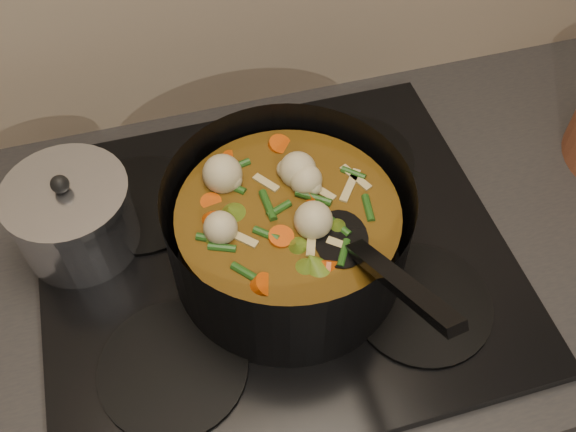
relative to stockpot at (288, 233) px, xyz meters
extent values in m
cube|color=brown|center=(-0.01, 0.02, -0.57)|extent=(2.60, 0.60, 0.86)
cube|color=black|center=(-0.01, 0.02, -0.11)|extent=(2.64, 0.64, 0.05)
cube|color=black|center=(-0.01, 0.02, -0.08)|extent=(0.62, 0.54, 0.02)
cylinder|color=black|center=(-0.17, -0.11, -0.07)|extent=(0.18, 0.18, 0.01)
cylinder|color=black|center=(0.15, -0.11, -0.07)|extent=(0.18, 0.18, 0.01)
cylinder|color=black|center=(-0.17, 0.15, -0.07)|extent=(0.18, 0.18, 0.01)
cylinder|color=black|center=(0.15, 0.15, -0.07)|extent=(0.18, 0.18, 0.01)
cylinder|color=black|center=(0.00, 0.00, 0.00)|extent=(0.31, 0.31, 0.15)
cylinder|color=black|center=(0.00, 0.00, -0.06)|extent=(0.29, 0.29, 0.01)
cylinder|color=brown|center=(0.00, 0.00, -0.01)|extent=(0.27, 0.27, 0.10)
cylinder|color=#DD400A|center=(0.04, 0.00, 0.04)|extent=(0.03, 0.03, 0.03)
cylinder|color=#DD400A|center=(0.04, 0.06, 0.04)|extent=(0.04, 0.04, 0.03)
cylinder|color=#DD400A|center=(-0.04, 0.09, 0.04)|extent=(0.04, 0.04, 0.03)
cylinder|color=#DD400A|center=(-0.06, 0.01, 0.04)|extent=(0.03, 0.04, 0.03)
cylinder|color=#DD400A|center=(-0.06, -0.07, 0.04)|extent=(0.04, 0.04, 0.03)
cylinder|color=#DD400A|center=(0.01, -0.04, 0.04)|extent=(0.04, 0.04, 0.03)
cylinder|color=#DD400A|center=(0.07, -0.02, 0.04)|extent=(0.04, 0.04, 0.03)
cylinder|color=#DD400A|center=(0.08, 0.07, 0.04)|extent=(0.04, 0.03, 0.03)
cylinder|color=#DD400A|center=(-0.01, 0.06, 0.04)|extent=(0.04, 0.04, 0.03)
cylinder|color=#DD400A|center=(-0.08, 0.04, 0.04)|extent=(0.04, 0.04, 0.03)
sphere|color=#C7B98C|center=(0.06, 0.00, 0.05)|extent=(0.04, 0.04, 0.04)
sphere|color=#C7B98C|center=(0.00, 0.06, 0.05)|extent=(0.04, 0.04, 0.04)
sphere|color=#C7B98C|center=(-0.06, -0.01, 0.05)|extent=(0.04, 0.04, 0.04)
sphere|color=#C7B98C|center=(0.01, -0.06, 0.05)|extent=(0.04, 0.04, 0.04)
sphere|color=#C7B98C|center=(0.06, 0.01, 0.05)|extent=(0.04, 0.04, 0.04)
cone|color=olive|center=(-0.07, -0.05, 0.05)|extent=(0.04, 0.04, 0.04)
cone|color=olive|center=(0.03, -0.08, 0.05)|extent=(0.04, 0.04, 0.04)
cone|color=olive|center=(0.09, 0.01, 0.05)|extent=(0.04, 0.04, 0.04)
cone|color=olive|center=(0.02, 0.08, 0.05)|extent=(0.04, 0.04, 0.04)
cone|color=olive|center=(-0.07, 0.05, 0.05)|extent=(0.04, 0.04, 0.04)
cone|color=olive|center=(-0.07, -0.06, 0.05)|extent=(0.04, 0.04, 0.04)
cone|color=olive|center=(0.03, -0.08, 0.05)|extent=(0.04, 0.04, 0.04)
cylinder|color=#1E4C16|center=(0.03, 0.04, 0.05)|extent=(0.01, 0.04, 0.01)
cylinder|color=#1E4C16|center=(-0.01, 0.10, 0.05)|extent=(0.04, 0.03, 0.01)
cylinder|color=#1E4C16|center=(-0.07, 0.05, 0.05)|extent=(0.04, 0.02, 0.01)
cylinder|color=#1E4C16|center=(-0.06, -0.02, 0.05)|extent=(0.03, 0.04, 0.01)
cylinder|color=#1E4C16|center=(-0.02, -0.04, 0.05)|extent=(0.03, 0.04, 0.01)
cylinder|color=#1E4C16|center=(0.04, -0.09, 0.05)|extent=(0.04, 0.02, 0.01)
cylinder|color=#1E4C16|center=(0.08, -0.03, 0.05)|extent=(0.04, 0.03, 0.01)
cylinder|color=#1E4C16|center=(0.06, 0.03, 0.05)|extent=(0.01, 0.04, 0.01)
cylinder|color=#1E4C16|center=(0.01, 0.05, 0.05)|extent=(0.04, 0.03, 0.01)
cylinder|color=#1E4C16|center=(-0.07, 0.08, 0.05)|extent=(0.04, 0.02, 0.01)
cylinder|color=#1E4C16|center=(-0.08, 0.00, 0.05)|extent=(0.03, 0.04, 0.01)
cylinder|color=#1E4C16|center=(-0.04, -0.05, 0.05)|extent=(0.03, 0.04, 0.01)
cylinder|color=#1E4C16|center=(0.00, -0.05, 0.05)|extent=(0.04, 0.02, 0.01)
cube|color=tan|center=(-0.06, 0.04, 0.05)|extent=(0.04, 0.01, 0.00)
cube|color=tan|center=(-0.06, -0.05, 0.05)|extent=(0.02, 0.04, 0.00)
cube|color=tan|center=(0.03, -0.07, 0.05)|extent=(0.04, 0.03, 0.00)
cube|color=tan|center=(0.07, 0.00, 0.05)|extent=(0.04, 0.04, 0.00)
cube|color=tan|center=(0.02, 0.07, 0.05)|extent=(0.03, 0.04, 0.00)
cube|color=tan|center=(-0.06, 0.04, 0.05)|extent=(0.04, 0.02, 0.00)
cube|color=tan|center=(-0.06, -0.05, 0.05)|extent=(0.01, 0.04, 0.00)
ellipsoid|color=black|center=(0.05, -0.06, 0.04)|extent=(0.08, 0.10, 0.01)
cube|color=black|center=(0.07, -0.16, 0.10)|extent=(0.05, 0.18, 0.11)
cylinder|color=silver|center=(-0.26, 0.11, -0.02)|extent=(0.16, 0.16, 0.10)
cylinder|color=silver|center=(-0.26, 0.11, 0.03)|extent=(0.16, 0.16, 0.01)
sphere|color=black|center=(-0.26, 0.11, 0.05)|extent=(0.02, 0.02, 0.02)
camera|label=1|loc=(-0.13, -0.45, 0.65)|focal=40.00mm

